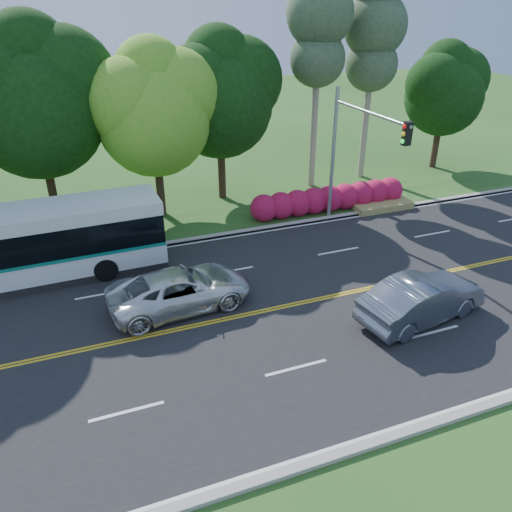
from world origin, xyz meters
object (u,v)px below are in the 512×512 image
object	(u,v)px
transit_bus	(13,249)
suv	(180,290)
sedan	(422,299)
traffic_signal	(354,143)

from	to	relation	value
transit_bus	suv	size ratio (longest dim) A/B	2.22
sedan	suv	distance (m)	9.18
traffic_signal	suv	world-z (taller)	traffic_signal
traffic_signal	transit_bus	size ratio (longest dim) A/B	0.57
transit_bus	sedan	distance (m)	16.49
suv	traffic_signal	bearing A→B (deg)	-73.10
transit_bus	sedan	xyz separation A→B (m)	(14.23, -8.30, -0.73)
transit_bus	suv	xyz separation A→B (m)	(5.98, -4.29, -0.81)
sedan	transit_bus	bearing A→B (deg)	49.40
transit_bus	suv	world-z (taller)	transit_bus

